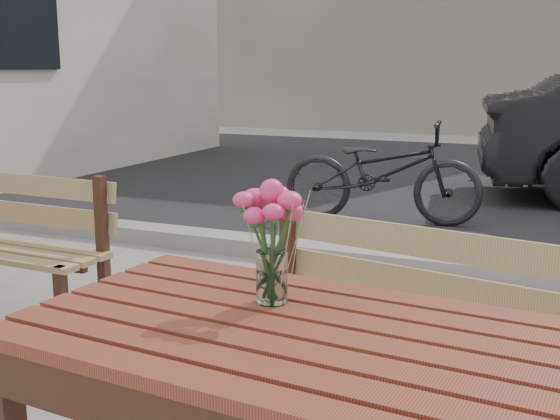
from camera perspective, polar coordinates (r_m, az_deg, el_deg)
name	(u,v)px	position (r m, az deg, el deg)	size (l,w,h in m)	color
street	(499,213)	(6.69, 17.34, -0.20)	(30.00, 8.12, 0.12)	black
main_table	(295,381)	(1.63, 1.25, -13.73)	(1.31, 0.84, 0.78)	#5D2418
main_bench	(428,316)	(2.46, 11.92, -8.46)	(1.41, 0.65, 0.84)	olive
main_vase	(272,227)	(1.68, -0.68, -1.37)	(0.17, 0.17, 0.30)	white
bicycle	(382,172)	(6.11, 8.31, 3.08)	(0.59, 1.69, 0.89)	black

